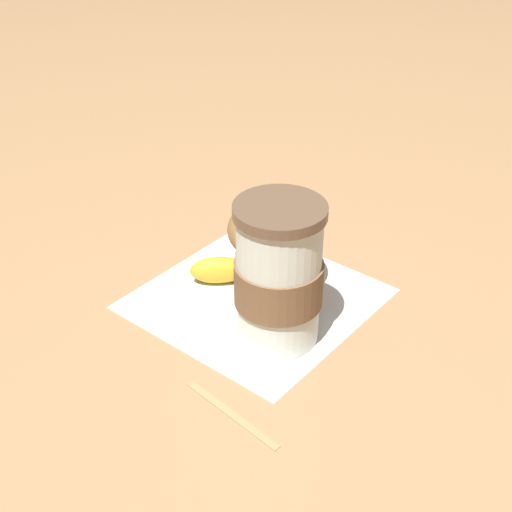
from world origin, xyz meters
TOP-DOWN VIEW (x-y plane):
  - ground_plane at (0.00, 0.00)m, footprint 3.00×3.00m
  - paper_napkin at (0.00, 0.00)m, footprint 0.23×0.23m
  - coffee_cup at (-0.05, 0.04)m, footprint 0.08×0.08m
  - muffin at (-0.00, -0.03)m, footprint 0.10×0.10m
  - banana at (0.03, -0.06)m, footprint 0.08×0.18m
  - wooden_stirrer at (-0.08, 0.15)m, footprint 0.11×0.02m

SIDE VIEW (x-z plane):
  - ground_plane at x=0.00m, z-range 0.00..0.00m
  - paper_napkin at x=0.00m, z-range 0.00..0.00m
  - wooden_stirrer at x=-0.08m, z-range 0.00..0.00m
  - banana at x=0.03m, z-range 0.00..0.03m
  - muffin at x=0.00m, z-range 0.01..0.10m
  - coffee_cup at x=-0.05m, z-range 0.00..0.14m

